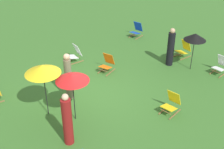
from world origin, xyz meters
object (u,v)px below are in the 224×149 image
at_px(deckchair_4, 137,30).
at_px(person_1, 67,121).
at_px(umbrella_0, 42,69).
at_px(umbrella_2, 72,77).
at_px(person_2, 171,48).
at_px(deckchair_0, 75,54).
at_px(umbrella_1, 195,37).
at_px(deckchair_1, 221,66).
at_px(deckchair_8, 184,50).
at_px(deckchair_2, 171,103).
at_px(person_0, 68,77).
at_px(deckchair_7, 107,64).

relative_size(deckchair_4, person_1, 0.45).
height_order(umbrella_0, umbrella_2, umbrella_0).
bearing_deg(umbrella_2, deckchair_4, 113.85).
bearing_deg(deckchair_4, person_2, -30.40).
bearing_deg(deckchair_0, umbrella_0, -42.94).
xyz_separation_m(umbrella_1, umbrella_2, (-1.03, -5.91, 0.13)).
height_order(deckchair_4, umbrella_2, umbrella_2).
height_order(deckchair_1, deckchair_8, same).
distance_m(deckchair_0, deckchair_8, 5.26).
distance_m(umbrella_2, person_1, 1.44).
xyz_separation_m(deckchair_0, deckchair_2, (5.51, -0.12, 0.00)).
height_order(deckchair_1, umbrella_1, umbrella_1).
bearing_deg(person_2, person_0, -5.91).
xyz_separation_m(deckchair_1, deckchair_2, (0.04, -3.84, 0.00)).
height_order(umbrella_2, person_1, person_1).
relative_size(umbrella_0, umbrella_1, 1.15).
bearing_deg(person_0, deckchair_1, -73.33).
relative_size(person_0, person_2, 1.05).
bearing_deg(person_2, umbrella_1, 116.59).
xyz_separation_m(deckchair_7, person_0, (0.42, -2.48, 0.56)).
bearing_deg(umbrella_0, deckchair_4, 106.27).
relative_size(deckchair_2, umbrella_1, 0.48).
xyz_separation_m(umbrella_0, umbrella_2, (0.91, 0.50, -0.14)).
height_order(deckchair_4, umbrella_0, umbrella_0).
bearing_deg(umbrella_1, deckchair_8, 137.58).
bearing_deg(deckchair_8, person_1, -74.48).
height_order(deckchair_1, deckchair_4, same).
bearing_deg(deckchair_8, deckchair_4, -174.40).
distance_m(deckchair_7, person_0, 2.57).
xyz_separation_m(person_0, person_1, (1.92, -1.58, -0.05)).
distance_m(deckchair_0, deckchair_1, 6.62).
bearing_deg(umbrella_2, person_0, 149.22).
height_order(deckchair_2, deckchair_4, same).
bearing_deg(umbrella_0, deckchair_7, 100.16).
bearing_deg(person_0, deckchair_0, 2.34).
xyz_separation_m(deckchair_4, umbrella_2, (3.11, -7.04, 1.34)).
height_order(deckchair_0, umbrella_0, umbrella_0).
distance_m(deckchair_2, person_0, 3.91).
xyz_separation_m(deckchair_7, person_2, (1.65, 2.43, 0.49)).
bearing_deg(umbrella_1, person_0, -112.72).
height_order(deckchair_7, umbrella_1, umbrella_1).
bearing_deg(deckchair_0, deckchair_1, 44.85).
bearing_deg(person_2, deckchair_2, 43.80).
distance_m(deckchair_7, umbrella_1, 3.97).
xyz_separation_m(umbrella_2, person_2, (0.08, 5.59, -0.86)).
distance_m(deckchair_0, person_1, 5.53).
bearing_deg(umbrella_2, person_2, 89.13).
bearing_deg(deckchair_4, deckchair_1, -11.86).
distance_m(umbrella_1, person_2, 1.24).
relative_size(deckchair_1, umbrella_1, 0.48).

